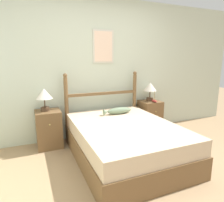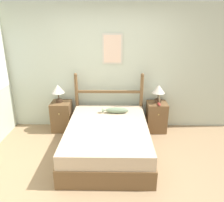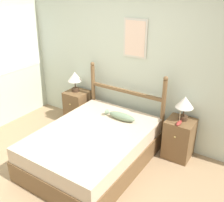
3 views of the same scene
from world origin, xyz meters
The scene contains 10 objects.
ground_plane centered at (0.00, 0.00, 0.00)m, with size 16.00×16.00×0.00m, color #9E7F5B.
wall_back centered at (0.00, 1.73, 1.28)m, with size 6.40×0.08×2.55m.
bed centered at (-0.01, 0.63, 0.26)m, with size 1.41×1.91×0.53m.
headboard centered at (-0.01, 1.55, 0.66)m, with size 1.41×0.07×1.23m.
nightstand_left centered at (-1.01, 1.48, 0.31)m, with size 0.40×0.41×0.62m.
nightstand_right centered at (0.98, 1.48, 0.31)m, with size 0.40×0.41×0.62m.
table_lamp_left centered at (-1.05, 1.49, 0.89)m, with size 0.26×0.26×0.37m.
table_lamp_right centered at (0.99, 1.51, 0.89)m, with size 0.26×0.26×0.37m.
model_boat centered at (0.99, 1.35, 0.65)m, with size 0.06×0.16×0.22m.
fish_pillow centered at (0.13, 1.17, 0.58)m, with size 0.52×0.14×0.11m.
Camera 1 is at (-1.28, -1.86, 1.46)m, focal length 32.00 mm.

